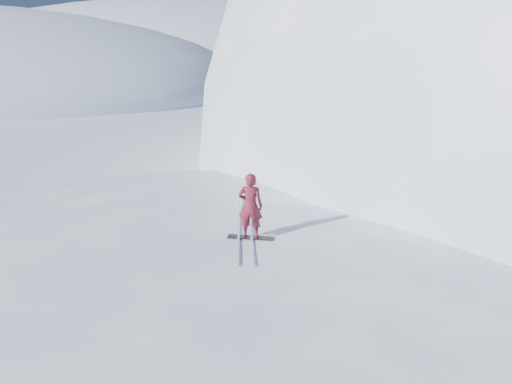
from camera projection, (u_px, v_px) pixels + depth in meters
ground at (259, 373)px, 11.47m from camera, size 400.00×400.00×0.00m
near_ridge at (306, 311)px, 14.12m from camera, size 36.00×28.00×4.80m
peak_shoulder at (465, 174)px, 28.67m from camera, size 28.00×24.00×18.00m
far_ridge_c at (174, 72)px, 120.60m from camera, size 140.00×90.00×36.00m
wind_bumps at (252, 322)px, 13.54m from camera, size 16.00×14.40×1.00m
snowboard at (251, 237)px, 13.52m from camera, size 1.38×0.28×0.02m
snowboarder at (250, 206)px, 13.21m from camera, size 0.72×0.48×1.97m
board_tracks at (245, 222)px, 14.67m from camera, size 1.61×5.90×0.04m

